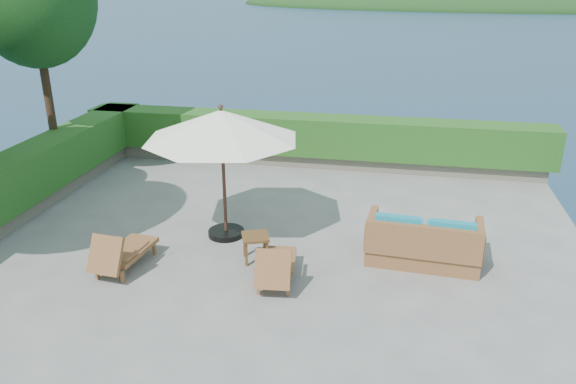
% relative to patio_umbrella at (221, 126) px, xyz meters
% --- Properties ---
extents(ground, '(12.00, 12.00, 0.00)m').
position_rel_patio_umbrella_xyz_m(ground, '(0.99, -0.97, -2.25)').
color(ground, gray).
rests_on(ground, ground).
extents(foundation, '(12.00, 12.00, 3.00)m').
position_rel_patio_umbrella_xyz_m(foundation, '(0.99, -0.97, -3.80)').
color(foundation, '#534C42').
rests_on(foundation, ocean).
extents(offshore_island, '(126.00, 57.60, 12.60)m').
position_rel_patio_umbrella_xyz_m(offshore_island, '(25.99, 139.03, -5.25)').
color(offshore_island, '#183113').
rests_on(offshore_island, ocean).
extents(planter_wall_far, '(12.00, 0.60, 0.36)m').
position_rel_patio_umbrella_xyz_m(planter_wall_far, '(0.99, 4.63, -2.07)').
color(planter_wall_far, '#736D5C').
rests_on(planter_wall_far, ground).
extents(hedge_far, '(12.40, 0.90, 1.00)m').
position_rel_patio_umbrella_xyz_m(hedge_far, '(0.99, 4.63, -1.40)').
color(hedge_far, '#1B4814').
rests_on(hedge_far, planter_wall_far).
extents(patio_umbrella, '(3.53, 3.53, 2.66)m').
position_rel_patio_umbrella_xyz_m(patio_umbrella, '(0.00, 0.00, 0.00)').
color(patio_umbrella, black).
rests_on(patio_umbrella, ground).
extents(lounge_left, '(0.73, 1.48, 0.83)m').
position_rel_patio_umbrella_xyz_m(lounge_left, '(-1.39, -1.68, -1.90)').
color(lounge_left, brown).
rests_on(lounge_left, ground).
extents(lounge_right, '(0.72, 1.45, 0.81)m').
position_rel_patio_umbrella_xyz_m(lounge_right, '(1.36, -1.60, -1.91)').
color(lounge_right, brown).
rests_on(lounge_right, ground).
extents(side_table, '(0.61, 0.61, 0.50)m').
position_rel_patio_umbrella_xyz_m(side_table, '(0.83, -0.89, -1.84)').
color(side_table, brown).
rests_on(side_table, ground).
extents(wicker_loveseat, '(2.09, 1.18, 0.99)m').
position_rel_patio_umbrella_xyz_m(wicker_loveseat, '(3.81, -0.40, -1.87)').
color(wicker_loveseat, brown).
rests_on(wicker_loveseat, ground).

